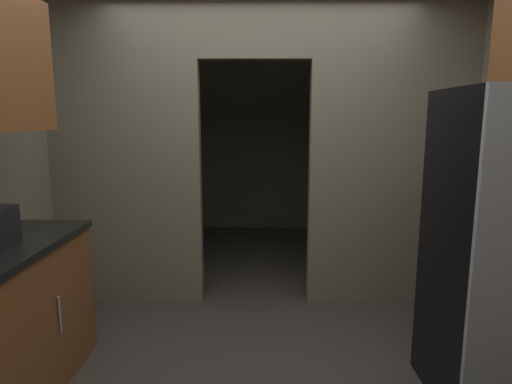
{
  "coord_description": "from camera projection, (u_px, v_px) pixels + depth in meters",
  "views": [
    {
      "loc": [
        -0.01,
        -2.27,
        1.6
      ],
      "look_at": [
        -0.04,
        0.89,
        1.06
      ],
      "focal_mm": 30.22,
      "sensor_mm": 36.0,
      "label": 1
    }
  ],
  "objects": [
    {
      "name": "kitchen_partition",
      "position": [
        262.0,
        133.0,
        3.6
      ],
      "size": [
        3.55,
        0.12,
        2.79
      ],
      "color": "gray",
      "rests_on": "ground"
    },
    {
      "name": "adjoining_room_shell",
      "position": [
        260.0,
        135.0,
        5.42
      ],
      "size": [
        3.55,
        2.65,
        2.79
      ],
      "color": "gray",
      "rests_on": "ground"
    }
  ]
}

